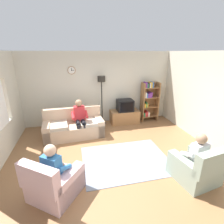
{
  "coord_description": "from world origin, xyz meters",
  "views": [
    {
      "loc": [
        -0.97,
        -3.72,
        2.65
      ],
      "look_at": [
        0.11,
        0.91,
        0.97
      ],
      "focal_mm": 27.15,
      "sensor_mm": 36.0,
      "label": 1
    }
  ],
  "objects_px": {
    "couch": "(74,127)",
    "armchair_near_bookshelf": "(196,169)",
    "person_in_left_armchair": "(56,167)",
    "tv_stand": "(125,117)",
    "armchair_near_window": "(54,183)",
    "floor_lamp": "(102,87)",
    "person_in_right_armchair": "(195,154)",
    "bookshelf": "(149,100)",
    "person_on_couch": "(80,117)",
    "tv": "(125,105)"
  },
  "relations": [
    {
      "from": "armchair_near_window",
      "to": "person_in_right_armchair",
      "type": "height_order",
      "value": "person_in_right_armchair"
    },
    {
      "from": "floor_lamp",
      "to": "armchair_near_bookshelf",
      "type": "distance_m",
      "value": 3.98
    },
    {
      "from": "floor_lamp",
      "to": "armchair_near_bookshelf",
      "type": "xyz_separation_m",
      "value": [
        1.43,
        -3.53,
        -1.16
      ]
    },
    {
      "from": "tv",
      "to": "armchair_near_window",
      "type": "height_order",
      "value": "tv"
    },
    {
      "from": "tv",
      "to": "person_on_couch",
      "type": "height_order",
      "value": "person_on_couch"
    },
    {
      "from": "tv",
      "to": "person_on_couch",
      "type": "bearing_deg",
      "value": -156.46
    },
    {
      "from": "floor_lamp",
      "to": "armchair_near_bookshelf",
      "type": "bearing_deg",
      "value": -68.01
    },
    {
      "from": "tv",
      "to": "floor_lamp",
      "type": "xyz_separation_m",
      "value": [
        -0.88,
        0.12,
        0.72
      ]
    },
    {
      "from": "person_on_couch",
      "to": "tv_stand",
      "type": "bearing_deg",
      "value": 24.21
    },
    {
      "from": "floor_lamp",
      "to": "person_in_right_armchair",
      "type": "distance_m",
      "value": 3.82
    },
    {
      "from": "bookshelf",
      "to": "armchair_near_window",
      "type": "height_order",
      "value": "bookshelf"
    },
    {
      "from": "armchair_near_window",
      "to": "person_in_left_armchair",
      "type": "distance_m",
      "value": 0.33
    },
    {
      "from": "tv",
      "to": "armchair_near_window",
      "type": "xyz_separation_m",
      "value": [
        -2.38,
        -3.17,
        -0.44
      ]
    },
    {
      "from": "person_on_couch",
      "to": "person_in_right_armchair",
      "type": "bearing_deg",
      "value": -48.13
    },
    {
      "from": "couch",
      "to": "person_in_left_armchair",
      "type": "distance_m",
      "value": 2.48
    },
    {
      "from": "bookshelf",
      "to": "couch",
      "type": "bearing_deg",
      "value": -165.9
    },
    {
      "from": "couch",
      "to": "person_in_left_armchair",
      "type": "xyz_separation_m",
      "value": [
        -0.36,
        -2.44,
        0.29
      ]
    },
    {
      "from": "person_on_couch",
      "to": "couch",
      "type": "bearing_deg",
      "value": 152.99
    },
    {
      "from": "armchair_near_bookshelf",
      "to": "armchair_near_window",
      "type": "bearing_deg",
      "value": 175.31
    },
    {
      "from": "tv",
      "to": "tv_stand",
      "type": "bearing_deg",
      "value": 90.0
    },
    {
      "from": "tv_stand",
      "to": "armchair_near_window",
      "type": "relative_size",
      "value": 0.93
    },
    {
      "from": "person_in_left_armchair",
      "to": "tv_stand",
      "type": "bearing_deg",
      "value": 53.24
    },
    {
      "from": "floor_lamp",
      "to": "bookshelf",
      "type": "bearing_deg",
      "value": -0.91
    },
    {
      "from": "tv_stand",
      "to": "armchair_near_window",
      "type": "bearing_deg",
      "value": -126.76
    },
    {
      "from": "couch",
      "to": "tv_stand",
      "type": "bearing_deg",
      "value": 19.02
    },
    {
      "from": "bookshelf",
      "to": "floor_lamp",
      "type": "xyz_separation_m",
      "value": [
        -1.89,
        0.03,
        0.61
      ]
    },
    {
      "from": "bookshelf",
      "to": "person_in_left_armchair",
      "type": "distance_m",
      "value": 4.62
    },
    {
      "from": "tv",
      "to": "armchair_near_bookshelf",
      "type": "distance_m",
      "value": 3.48
    },
    {
      "from": "floor_lamp",
      "to": "person_in_left_armchair",
      "type": "bearing_deg",
      "value": -114.29
    },
    {
      "from": "bookshelf",
      "to": "person_in_left_armchair",
      "type": "height_order",
      "value": "bookshelf"
    },
    {
      "from": "armchair_near_window",
      "to": "tv",
      "type": "bearing_deg",
      "value": 53.03
    },
    {
      "from": "floor_lamp",
      "to": "person_in_right_armchair",
      "type": "bearing_deg",
      "value": -67.7
    },
    {
      "from": "tv",
      "to": "floor_lamp",
      "type": "distance_m",
      "value": 1.14
    },
    {
      "from": "couch",
      "to": "bookshelf",
      "type": "relative_size",
      "value": 1.24
    },
    {
      "from": "bookshelf",
      "to": "tv_stand",
      "type": "bearing_deg",
      "value": -176.1
    },
    {
      "from": "tv_stand",
      "to": "person_in_right_armchair",
      "type": "relative_size",
      "value": 0.98
    },
    {
      "from": "tv_stand",
      "to": "person_in_right_armchair",
      "type": "bearing_deg",
      "value": -80.93
    },
    {
      "from": "bookshelf",
      "to": "person_in_left_armchair",
      "type": "bearing_deg",
      "value": -136.33
    },
    {
      "from": "armchair_near_window",
      "to": "armchair_near_bookshelf",
      "type": "height_order",
      "value": "same"
    },
    {
      "from": "bookshelf",
      "to": "person_in_right_armchair",
      "type": "distance_m",
      "value": 3.45
    },
    {
      "from": "floor_lamp",
      "to": "tv_stand",
      "type": "bearing_deg",
      "value": -6.43
    },
    {
      "from": "bookshelf",
      "to": "floor_lamp",
      "type": "distance_m",
      "value": 1.98
    },
    {
      "from": "tv",
      "to": "person_in_left_armchair",
      "type": "distance_m",
      "value": 3.88
    },
    {
      "from": "person_in_right_armchair",
      "to": "tv",
      "type": "bearing_deg",
      "value": 99.13
    },
    {
      "from": "floor_lamp",
      "to": "person_in_left_armchair",
      "type": "height_order",
      "value": "floor_lamp"
    },
    {
      "from": "couch",
      "to": "armchair_near_bookshelf",
      "type": "bearing_deg",
      "value": -47.54
    },
    {
      "from": "couch",
      "to": "armchair_near_bookshelf",
      "type": "xyz_separation_m",
      "value": [
        2.52,
        -2.75,
        -0.02
      ]
    },
    {
      "from": "bookshelf",
      "to": "armchair_near_bookshelf",
      "type": "relative_size",
      "value": 1.59
    },
    {
      "from": "bookshelf",
      "to": "person_on_couch",
      "type": "relative_size",
      "value": 1.28
    },
    {
      "from": "floor_lamp",
      "to": "tv",
      "type": "bearing_deg",
      "value": -8.0
    }
  ]
}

